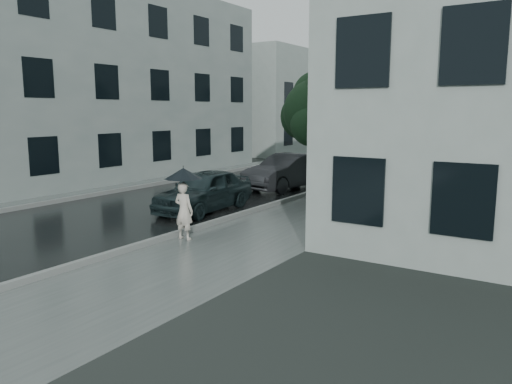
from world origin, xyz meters
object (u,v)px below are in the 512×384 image
Objects in this scene: car_far at (288,171)px; pedestrian at (184,211)px; lamp_post at (338,122)px; street_tree at (317,111)px; car_near at (204,190)px.

pedestrian is at bearing -68.47° from car_far.
pedestrian is 10.30m from lamp_post.
lamp_post reaches higher than pedestrian.
street_tree is 0.96× the size of lamp_post.
car_near is 0.90× the size of car_far.
car_far is at bearing 86.99° from car_near.
pedestrian is 7.10m from street_tree.
car_near is at bearing -61.85° from pedestrian.
car_near is 5.74m from car_far.
street_tree reaches higher than car_near.
lamp_post reaches higher than car_far.
street_tree is 4.29m from car_far.
pedestrian reaches higher than car_near.
lamp_post is 2.97m from car_far.
street_tree is at bearing -79.25° from lamp_post.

